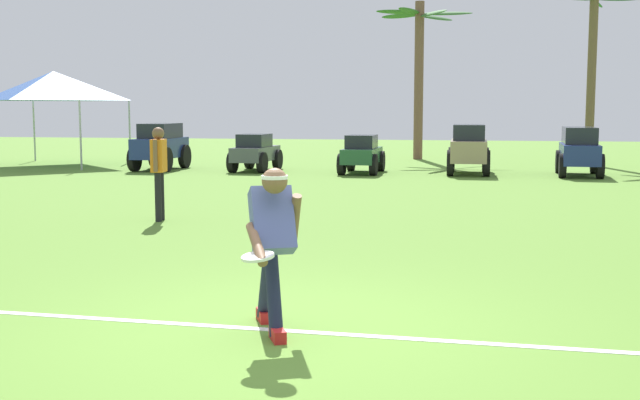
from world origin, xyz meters
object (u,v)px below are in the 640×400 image
Objects in this scene: teammate_near_sideline at (159,165)px; event_tent at (54,86)px; frisbee_thrower at (272,240)px; palm_tree_far_left at (419,63)px; frisbee_in_flight at (258,257)px; parked_car_slot_a at (160,145)px; parked_car_slot_e at (579,150)px; parked_car_slot_c at (362,154)px; palm_tree_left_of_centre at (592,56)px; parked_car_slot_d at (469,148)px; parked_car_slot_b at (255,152)px.

event_tent reaches higher than teammate_near_sideline.
frisbee_thrower is 0.25× the size of palm_tree_far_left.
frisbee_in_flight is 0.10× the size of event_tent.
parked_car_slot_a is 12.21m from parked_car_slot_e.
teammate_near_sideline is at bearing -101.30° from parked_car_slot_c.
parked_car_slot_c is at bearing -100.53° from palm_tree_far_left.
frisbee_in_flight is 0.15× the size of parked_car_slot_e.
frisbee_thrower is 0.24× the size of palm_tree_left_of_centre.
parked_car_slot_e is 0.43× the size of palm_tree_far_left.
parked_car_slot_d is at bearing 84.70° from frisbee_in_flight.
teammate_near_sideline reaches higher than parked_car_slot_b.
parked_car_slot_d reaches higher than parked_car_slot_c.
frisbee_thrower reaches higher than parked_car_slot_e.
palm_tree_far_left reaches higher than event_tent.
parked_car_slot_c is 10.51m from event_tent.
teammate_near_sideline reaches higher than parked_car_slot_c.
parked_car_slot_e is at bearing -3.80° from event_tent.
teammate_near_sideline is 0.42× the size of event_tent.
parked_car_slot_e is at bearing -101.31° from palm_tree_left_of_centre.
frisbee_thrower is 0.57× the size of parked_car_slot_e.
parked_car_slot_c is (-1.41, 16.45, -0.23)m from frisbee_thrower.
frisbee_thrower is 17.33m from parked_car_slot_e.
parked_car_slot_c reaches higher than frisbee_in_flight.
parked_car_slot_d reaches higher than frisbee_in_flight.
parked_car_slot_b reaches higher than frisbee_in_flight.
event_tent is (-7.00, 1.08, 2.00)m from parked_car_slot_b.
parked_car_slot_c is at bearing -4.52° from parked_car_slot_b.
teammate_near_sideline is 0.66× the size of parked_car_slot_d.
palm_tree_left_of_centre reaches higher than parked_car_slot_a.
teammate_near_sideline is at bearing 119.19° from frisbee_thrower.
parked_car_slot_a reaches higher than frisbee_in_flight.
frisbee_in_flight is at bearing -104.25° from palm_tree_left_of_centre.
frisbee_thrower is at bearing 91.23° from frisbee_in_flight.
frisbee_in_flight is 0.23× the size of teammate_near_sideline.
parked_car_slot_b and parked_car_slot_c have the same top height.
parked_car_slot_c is 0.39× the size of palm_tree_left_of_centre.
parked_car_slot_b is (-1.18, 10.52, -0.38)m from teammate_near_sideline.
palm_tree_left_of_centre is (13.08, 4.44, 2.78)m from parked_car_slot_a.
parked_car_slot_a is 0.63× the size of event_tent.
palm_tree_far_left is (-1.80, 6.24, 2.73)m from parked_car_slot_d.
parked_car_slot_c is at bearing -7.45° from event_tent.
palm_tree_far_left is (-0.20, 23.49, 2.73)m from frisbee_in_flight.
palm_tree_left_of_centre is 17.47m from event_tent.
parked_car_slot_d is 6.45m from palm_tree_left_of_centre.
palm_tree_far_left reaches higher than parked_car_slot_d.
parked_car_slot_d is at bearing -73.92° from palm_tree_far_left.
frisbee_thrower reaches higher than parked_car_slot_b.
frisbee_thrower is 0.50m from frisbee_in_flight.
frisbee_in_flight is at bearing -95.30° from parked_car_slot_d.
parked_car_slot_b is 7.37m from event_tent.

